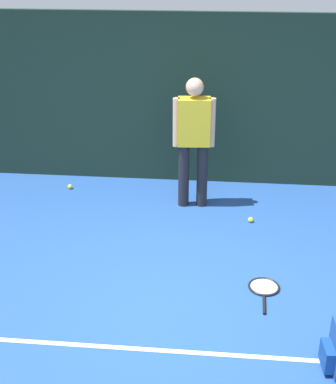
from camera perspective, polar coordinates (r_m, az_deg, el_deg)
name	(u,v)px	position (r m, az deg, el deg)	size (l,w,h in m)	color
ground_plane	(164,302)	(5.44, -0.42, -11.38)	(12.00, 12.00, 0.00)	#234C93
back_fence	(186,100)	(7.64, 1.93, 9.54)	(10.00, 0.10, 2.37)	#192D23
court_line	(156,350)	(4.91, -1.30, -16.17)	(9.00, 0.05, 0.00)	white
tennis_player	(194,136)	(6.90, 2.71, 5.89)	(0.53, 0.25, 1.70)	black
tennis_racket	(264,288)	(5.69, 9.99, -9.88)	(0.34, 0.62, 0.03)	black
tennis_ball_near_player	(70,187)	(7.83, -10.20, 0.56)	(0.07, 0.07, 0.07)	#CCE033
tennis_ball_by_fence	(251,220)	(6.89, 8.63, -2.89)	(0.07, 0.07, 0.07)	#CCE033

